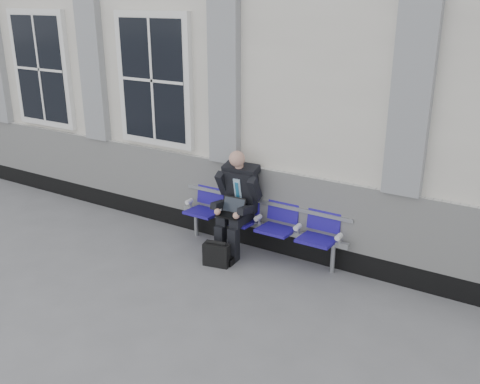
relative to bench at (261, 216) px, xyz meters
The scene contains 5 objects.
ground 2.67m from the bench, 149.62° to the right, with size 70.00×70.00×0.00m, color slate.
station_building 3.55m from the bench, 136.63° to the left, with size 14.40×4.40×4.49m.
bench is the anchor object (origin of this frame).
businessman 0.40m from the bench, 154.75° to the right, with size 0.61×0.83×1.48m.
briefcase 0.82m from the bench, 114.15° to the right, with size 0.37×0.22×0.36m.
Camera 1 is at (5.62, -4.63, 3.38)m, focal length 40.00 mm.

